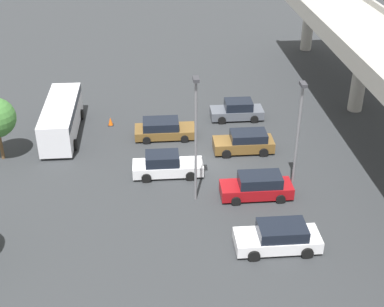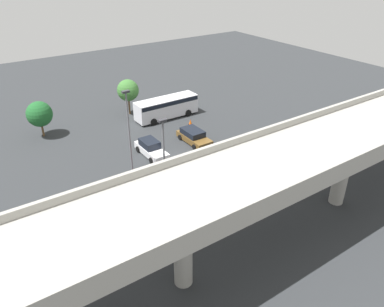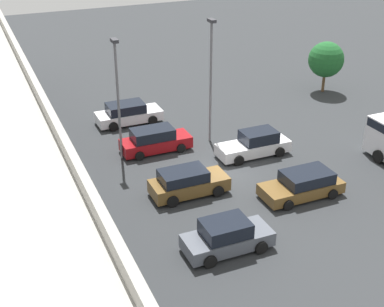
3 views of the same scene
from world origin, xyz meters
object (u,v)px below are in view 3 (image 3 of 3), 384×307
at_px(parked_car_4, 155,140).
at_px(parked_car_5, 128,114).
at_px(tree_front_centre, 326,60).
at_px(parked_car_0, 227,236).
at_px(parked_car_2, 188,182).
at_px(lamp_post_mid_lot, 118,91).
at_px(parked_car_1, 303,184).
at_px(lamp_post_near_aisle, 211,73).
at_px(parked_car_3, 255,144).

height_order(parked_car_4, parked_car_5, parked_car_4).
relative_size(parked_car_4, tree_front_centre, 1.08).
relative_size(parked_car_0, parked_car_2, 0.98).
xyz_separation_m(parked_car_0, parked_car_5, (16.75, -0.25, 0.00)).
height_order(parked_car_4, tree_front_centre, tree_front_centre).
relative_size(lamp_post_mid_lot, tree_front_centre, 1.82).
xyz_separation_m(parked_car_1, lamp_post_near_aisle, (8.69, 1.74, 4.18)).
xyz_separation_m(parked_car_5, lamp_post_mid_lot, (-5.34, 2.10, 3.84)).
xyz_separation_m(parked_car_4, lamp_post_near_aisle, (-0.02, -4.01, 4.12)).
bearing_deg(parked_car_3, lamp_post_near_aisle, -60.61).
height_order(lamp_post_near_aisle, lamp_post_mid_lot, lamp_post_near_aisle).
bearing_deg(tree_front_centre, parked_car_1, 140.64).
relative_size(parked_car_2, parked_car_5, 0.93).
height_order(parked_car_3, parked_car_5, parked_car_3).
xyz_separation_m(lamp_post_near_aisle, tree_front_centre, (5.20, -13.14, -2.09)).
distance_m(parked_car_4, lamp_post_near_aisle, 5.75).
bearing_deg(parked_car_1, lamp_post_mid_lot, -46.70).
bearing_deg(parked_car_1, parked_car_3, -90.16).
bearing_deg(lamp_post_mid_lot, parked_car_5, -21.48).
bearing_deg(parked_car_4, parked_car_2, -91.83).
bearing_deg(parked_car_2, parked_car_3, 25.63).
height_order(parked_car_5, lamp_post_near_aisle, lamp_post_near_aisle).
bearing_deg(lamp_post_mid_lot, parked_car_4, -86.74).
distance_m(parked_car_4, parked_car_5, 5.22).
relative_size(parked_car_2, parked_car_4, 0.96).
bearing_deg(parked_car_1, parked_car_2, -24.53).
bearing_deg(parked_car_1, tree_front_centre, -129.36).
xyz_separation_m(lamp_post_near_aisle, lamp_post_mid_lot, (-0.11, 6.34, -0.30)).
bearing_deg(parked_car_4, tree_front_centre, 16.81).
distance_m(parked_car_2, parked_car_3, 6.61).
xyz_separation_m(parked_car_0, lamp_post_mid_lot, (11.41, 1.85, 3.84)).
bearing_deg(parked_car_0, parked_car_4, 87.60).
relative_size(parked_car_3, lamp_post_near_aisle, 0.58).
bearing_deg(parked_car_1, parked_car_5, -66.75).
bearing_deg(parked_car_2, parked_car_1, -24.53).
bearing_deg(parked_car_1, parked_car_0, 24.41).
height_order(parked_car_0, parked_car_3, parked_car_3).
height_order(parked_car_0, parked_car_1, parked_car_0).
bearing_deg(lamp_post_near_aisle, parked_car_5, 39.02).
bearing_deg(lamp_post_near_aisle, parked_car_2, 144.92).
bearing_deg(lamp_post_mid_lot, parked_car_0, -170.79).
bearing_deg(parked_car_0, parked_car_3, 53.35).
bearing_deg(parked_car_0, lamp_post_mid_lot, 99.21).
height_order(parked_car_5, tree_front_centre, tree_front_centre).
distance_m(parked_car_4, tree_front_centre, 18.02).
bearing_deg(parked_car_4, parked_car_3, -28.57).
xyz_separation_m(parked_car_2, lamp_post_mid_lot, (5.87, 2.14, 3.83)).
bearing_deg(parked_car_3, lamp_post_mid_lot, -20.37).
xyz_separation_m(parked_car_3, parked_car_5, (8.35, 6.00, -0.01)).
xyz_separation_m(parked_car_1, lamp_post_mid_lot, (8.58, 8.08, 3.89)).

